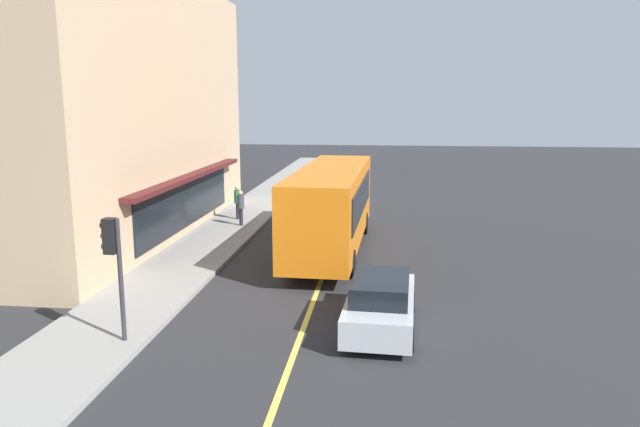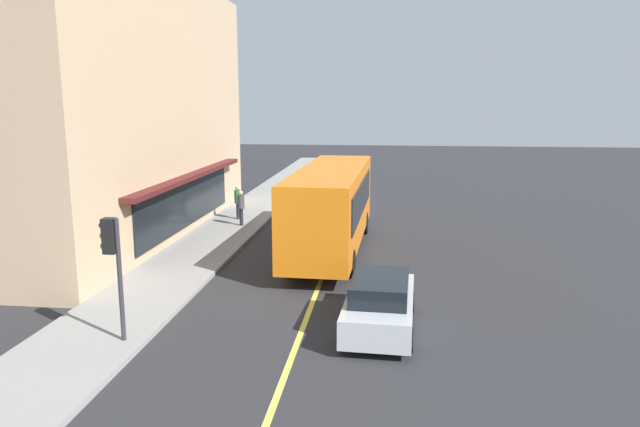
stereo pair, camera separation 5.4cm
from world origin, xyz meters
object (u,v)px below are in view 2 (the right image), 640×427
at_px(traffic_light, 112,250).
at_px(car_silver, 380,304).
at_px(bus, 332,204).
at_px(pedestrian_mid_block, 238,199).
at_px(pedestrian_by_curb, 241,205).

bearing_deg(traffic_light, car_silver, -74.53).
distance_m(bus, car_silver, 8.71).
distance_m(traffic_light, pedestrian_mid_block, 15.72).
xyz_separation_m(pedestrian_by_curb, pedestrian_mid_block, (1.54, 0.56, 0.00)).
height_order(traffic_light, pedestrian_by_curb, traffic_light).
relative_size(bus, pedestrian_by_curb, 6.47).
bearing_deg(pedestrian_by_curb, bus, -128.89).
relative_size(traffic_light, pedestrian_by_curb, 1.85).
bearing_deg(bus, pedestrian_mid_block, 44.78).
distance_m(bus, pedestrian_mid_block, 7.70).
height_order(car_silver, pedestrian_by_curb, pedestrian_by_curb).
xyz_separation_m(traffic_light, pedestrian_by_curb, (14.10, 0.28, -1.34)).
relative_size(traffic_light, pedestrian_mid_block, 1.85).
bearing_deg(traffic_light, bus, -24.04).
distance_m(car_silver, pedestrian_by_curb, 14.10).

